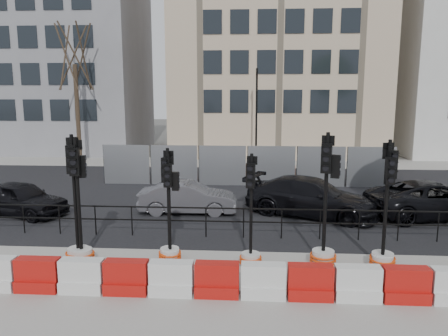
# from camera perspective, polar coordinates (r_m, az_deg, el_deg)

# --- Properties ---
(ground) EXTENTS (120.00, 120.00, 0.00)m
(ground) POSITION_cam_1_polar(r_m,az_deg,el_deg) (12.98, 2.45, -10.91)
(ground) COLOR #51514C
(ground) RESTS_ON ground
(sidewalk_near) EXTENTS (40.00, 6.00, 0.02)m
(sidewalk_near) POSITION_cam_1_polar(r_m,az_deg,el_deg) (10.23, 2.07, -16.87)
(sidewalk_near) COLOR gray
(sidewalk_near) RESTS_ON ground
(road) EXTENTS (40.00, 14.00, 0.03)m
(road) POSITION_cam_1_polar(r_m,az_deg,el_deg) (19.67, 2.90, -3.56)
(road) COLOR black
(road) RESTS_ON ground
(sidewalk_far) EXTENTS (40.00, 4.00, 0.02)m
(sidewalk_far) POSITION_cam_1_polar(r_m,az_deg,el_deg) (28.50, 3.15, 0.68)
(sidewalk_far) COLOR gray
(sidewalk_far) RESTS_ON ground
(building_grey) EXTENTS (11.00, 9.06, 14.00)m
(building_grey) POSITION_cam_1_polar(r_m,az_deg,el_deg) (37.03, -19.48, 13.14)
(building_grey) COLOR gray
(building_grey) RESTS_ON ground
(building_cream) EXTENTS (15.00, 10.06, 18.00)m
(building_cream) POSITION_cam_1_polar(r_m,az_deg,el_deg) (34.43, 6.89, 17.25)
(building_cream) COLOR #C4AF8F
(building_cream) RESTS_ON ground
(kerb_railing) EXTENTS (18.00, 0.04, 1.00)m
(kerb_railing) POSITION_cam_1_polar(r_m,az_deg,el_deg) (13.89, 2.58, -6.49)
(kerb_railing) COLOR black
(kerb_railing) RESTS_ON ground
(heras_fencing) EXTENTS (14.33, 1.72, 2.00)m
(heras_fencing) POSITION_cam_1_polar(r_m,az_deg,el_deg) (22.27, 2.98, -0.20)
(heras_fencing) COLOR gray
(heras_fencing) RESTS_ON ground
(lamp_post_far) EXTENTS (0.12, 0.56, 6.00)m
(lamp_post_far) POSITION_cam_1_polar(r_m,az_deg,el_deg) (27.14, 4.26, 7.03)
(lamp_post_far) COLOR black
(lamp_post_far) RESTS_ON ground
(tree_bare_far) EXTENTS (2.00, 2.00, 9.00)m
(tree_bare_far) POSITION_cam_1_polar(r_m,az_deg,el_deg) (29.88, -18.96, 13.38)
(tree_bare_far) COLOR #473828
(tree_bare_far) RESTS_ON ground
(barrier_row) EXTENTS (14.65, 0.50, 0.80)m
(barrier_row) POSITION_cam_1_polar(r_m,az_deg,el_deg) (10.25, 2.12, -14.59)
(barrier_row) COLOR red
(barrier_row) RESTS_ON ground
(traffic_signal_a) EXTENTS (0.68, 0.68, 3.46)m
(traffic_signal_a) POSITION_cam_1_polar(r_m,az_deg,el_deg) (12.50, -18.22, -8.77)
(traffic_signal_a) COLOR #BBBBB7
(traffic_signal_a) RESTS_ON ground
(traffic_signal_b) EXTENTS (0.69, 0.69, 3.53)m
(traffic_signal_b) POSITION_cam_1_polar(r_m,az_deg,el_deg) (12.55, -18.58, -8.12)
(traffic_signal_b) COLOR #BBBBB7
(traffic_signal_b) RESTS_ON ground
(traffic_signal_c) EXTENTS (0.62, 0.62, 3.15)m
(traffic_signal_c) POSITION_cam_1_polar(r_m,az_deg,el_deg) (12.16, -7.17, -9.17)
(traffic_signal_c) COLOR #BBBBB7
(traffic_signal_c) RESTS_ON ground
(traffic_signal_d) EXTENTS (0.59, 0.59, 3.00)m
(traffic_signal_d) POSITION_cam_1_polar(r_m,az_deg,el_deg) (12.07, -7.04, -9.00)
(traffic_signal_d) COLOR #BBBBB7
(traffic_signal_d) RESTS_ON ground
(traffic_signal_e) EXTENTS (0.60, 0.60, 3.06)m
(traffic_signal_e) POSITION_cam_1_polar(r_m,az_deg,el_deg) (11.77, 3.50, -9.87)
(traffic_signal_e) COLOR #BBBBB7
(traffic_signal_e) RESTS_ON ground
(traffic_signal_f) EXTENTS (0.71, 0.71, 3.60)m
(traffic_signal_f) POSITION_cam_1_polar(r_m,az_deg,el_deg) (11.99, 12.97, -8.59)
(traffic_signal_f) COLOR #BBBBB7
(traffic_signal_f) RESTS_ON ground
(traffic_signal_g) EXTENTS (0.64, 0.64, 3.26)m
(traffic_signal_g) POSITION_cam_1_polar(r_m,az_deg,el_deg) (12.26, 20.11, -9.46)
(traffic_signal_g) COLOR #BBBBB7
(traffic_signal_g) RESTS_ON ground
(traffic_signal_h) EXTENTS (0.68, 0.68, 3.43)m
(traffic_signal_h) POSITION_cam_1_polar(r_m,az_deg,el_deg) (12.36, 20.16, -9.13)
(traffic_signal_h) COLOR #BBBBB7
(traffic_signal_h) RESTS_ON ground
(car_a) EXTENTS (3.83, 4.72, 1.29)m
(car_a) POSITION_cam_1_polar(r_m,az_deg,el_deg) (18.18, -25.07, -3.61)
(car_a) COLOR black
(car_a) RESTS_ON ground
(car_b) EXTENTS (1.49, 3.79, 1.23)m
(car_b) POSITION_cam_1_polar(r_m,az_deg,el_deg) (16.78, -4.74, -3.87)
(car_b) COLOR #4F4F54
(car_b) RESTS_ON ground
(car_c) EXTENTS (5.60, 6.41, 1.44)m
(car_c) POSITION_cam_1_polar(r_m,az_deg,el_deg) (16.68, 11.32, -3.75)
(car_c) COLOR black
(car_c) RESTS_ON ground
(car_d) EXTENTS (4.14, 5.75, 1.36)m
(car_d) POSITION_cam_1_polar(r_m,az_deg,el_deg) (17.95, 25.76, -3.72)
(car_d) COLOR black
(car_d) RESTS_ON ground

